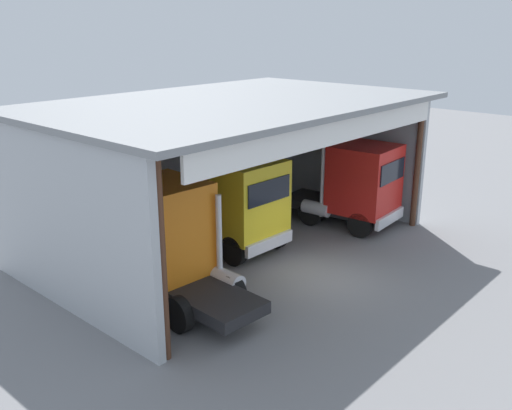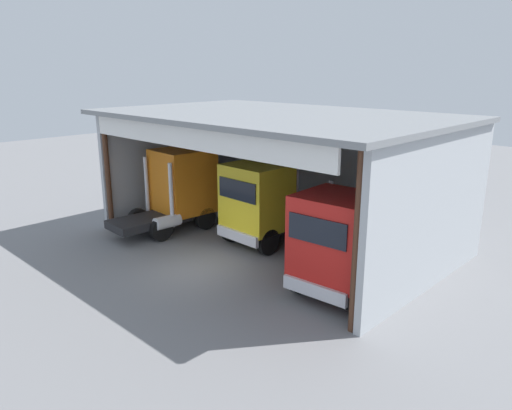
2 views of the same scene
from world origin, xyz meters
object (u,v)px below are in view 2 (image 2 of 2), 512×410
Objects in this scene: truck_yellow_center_bay at (261,203)px; truck_orange_left_bay at (179,188)px; truck_red_yard_outside at (340,242)px; oil_drum at (378,229)px; tool_cart at (365,223)px.

truck_orange_left_bay is at bearing 15.51° from truck_yellow_center_bay.
truck_red_yard_outside is 6.26m from oil_drum.
truck_red_yard_outside is at bearing -71.80° from oil_drum.
tool_cart is at bearing 165.85° from oil_drum.
truck_red_yard_outside reaches higher than tool_cart.
truck_orange_left_bay is 1.02× the size of truck_red_yard_outside.
truck_red_yard_outside is at bearing 163.40° from truck_yellow_center_bay.
truck_yellow_center_bay is at bearing -21.96° from truck_red_yard_outside.
tool_cart is (6.79, 5.38, -1.45)m from truck_orange_left_bay.
oil_drum is at bearing 37.33° from truck_orange_left_bay.
truck_orange_left_bay is 9.32m from oil_drum.
tool_cart is at bearing -69.60° from truck_red_yard_outside.
truck_yellow_center_bay is 5.16m from tool_cart.
oil_drum is (3.33, 4.10, -1.41)m from truck_yellow_center_bay.
truck_red_yard_outside is 5.04× the size of tool_cart.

